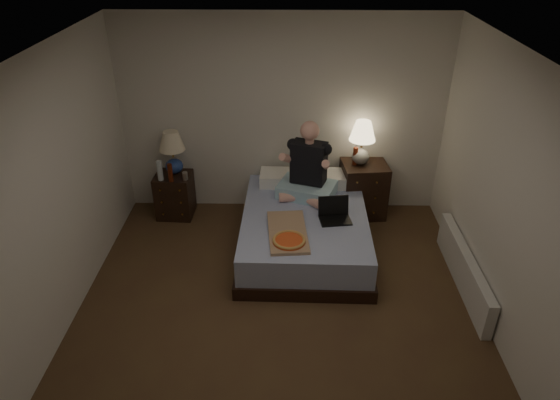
{
  "coord_description": "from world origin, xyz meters",
  "views": [
    {
      "loc": [
        0.08,
        -3.57,
        3.45
      ],
      "look_at": [
        0.0,
        0.9,
        0.85
      ],
      "focal_mm": 32.0,
      "sensor_mm": 36.0,
      "label": 1
    }
  ],
  "objects_px": {
    "nightstand_left": "(175,195)",
    "water_bottle": "(160,171)",
    "nightstand_right": "(363,189)",
    "radiator": "(464,270)",
    "beer_bottle_right": "(355,156)",
    "laptop": "(336,212)",
    "pizza_box": "(289,241)",
    "person": "(308,161)",
    "bed": "(304,231)",
    "soda_can": "(185,176)",
    "lamp_left": "(173,153)",
    "beer_bottle_left": "(170,173)",
    "lamp_right": "(362,143)"
  },
  "relations": [
    {
      "from": "beer_bottle_left",
      "to": "laptop",
      "type": "relative_size",
      "value": 0.68
    },
    {
      "from": "lamp_left",
      "to": "pizza_box",
      "type": "relative_size",
      "value": 0.74
    },
    {
      "from": "soda_can",
      "to": "pizza_box",
      "type": "distance_m",
      "value": 1.76
    },
    {
      "from": "nightstand_left",
      "to": "nightstand_right",
      "type": "distance_m",
      "value": 2.42
    },
    {
      "from": "water_bottle",
      "to": "beer_bottle_left",
      "type": "bearing_deg",
      "value": -13.97
    },
    {
      "from": "laptop",
      "to": "pizza_box",
      "type": "relative_size",
      "value": 0.45
    },
    {
      "from": "laptop",
      "to": "pizza_box",
      "type": "xyz_separation_m",
      "value": [
        -0.51,
        -0.46,
        -0.08
      ]
    },
    {
      "from": "nightstand_left",
      "to": "water_bottle",
      "type": "height_order",
      "value": "water_bottle"
    },
    {
      "from": "beer_bottle_left",
      "to": "radiator",
      "type": "distance_m",
      "value": 3.53
    },
    {
      "from": "soda_can",
      "to": "radiator",
      "type": "bearing_deg",
      "value": -21.82
    },
    {
      "from": "soda_can",
      "to": "lamp_right",
      "type": "bearing_deg",
      "value": 5.22
    },
    {
      "from": "radiator",
      "to": "nightstand_right",
      "type": "bearing_deg",
      "value": 121.56
    },
    {
      "from": "bed",
      "to": "water_bottle",
      "type": "bearing_deg",
      "value": 162.63
    },
    {
      "from": "bed",
      "to": "soda_can",
      "type": "distance_m",
      "value": 1.63
    },
    {
      "from": "water_bottle",
      "to": "laptop",
      "type": "xyz_separation_m",
      "value": [
        2.09,
        -0.73,
        -0.11
      ]
    },
    {
      "from": "nightstand_left",
      "to": "radiator",
      "type": "relative_size",
      "value": 0.36
    },
    {
      "from": "laptop",
      "to": "pizza_box",
      "type": "height_order",
      "value": "laptop"
    },
    {
      "from": "water_bottle",
      "to": "nightstand_right",
      "type": "bearing_deg",
      "value": 4.78
    },
    {
      "from": "nightstand_right",
      "to": "beer_bottle_left",
      "type": "height_order",
      "value": "beer_bottle_left"
    },
    {
      "from": "lamp_left",
      "to": "beer_bottle_left",
      "type": "distance_m",
      "value": 0.28
    },
    {
      "from": "nightstand_left",
      "to": "person",
      "type": "distance_m",
      "value": 1.82
    },
    {
      "from": "nightstand_left",
      "to": "pizza_box",
      "type": "height_order",
      "value": "nightstand_left"
    },
    {
      "from": "beer_bottle_right",
      "to": "laptop",
      "type": "relative_size",
      "value": 0.68
    },
    {
      "from": "nightstand_left",
      "to": "lamp_right",
      "type": "xyz_separation_m",
      "value": [
        2.35,
        0.08,
        0.71
      ]
    },
    {
      "from": "nightstand_left",
      "to": "person",
      "type": "bearing_deg",
      "value": -7.41
    },
    {
      "from": "lamp_right",
      "to": "laptop",
      "type": "height_order",
      "value": "lamp_right"
    },
    {
      "from": "person",
      "to": "beer_bottle_left",
      "type": "bearing_deg",
      "value": -165.45
    },
    {
      "from": "nightstand_left",
      "to": "beer_bottle_left",
      "type": "bearing_deg",
      "value": -80.82
    },
    {
      "from": "lamp_right",
      "to": "laptop",
      "type": "distance_m",
      "value": 1.09
    },
    {
      "from": "pizza_box",
      "to": "radiator",
      "type": "xyz_separation_m",
      "value": [
        1.83,
        -0.04,
        -0.31
      ]
    },
    {
      "from": "lamp_right",
      "to": "beer_bottle_left",
      "type": "height_order",
      "value": "lamp_right"
    },
    {
      "from": "nightstand_left",
      "to": "water_bottle",
      "type": "bearing_deg",
      "value": -129.22
    },
    {
      "from": "laptop",
      "to": "radiator",
      "type": "height_order",
      "value": "laptop"
    },
    {
      "from": "radiator",
      "to": "lamp_left",
      "type": "bearing_deg",
      "value": 156.48
    },
    {
      "from": "lamp_right",
      "to": "nightstand_left",
      "type": "bearing_deg",
      "value": -177.98
    },
    {
      "from": "nightstand_right",
      "to": "pizza_box",
      "type": "xyz_separation_m",
      "value": [
        -0.94,
        -1.4,
        0.15
      ]
    },
    {
      "from": "lamp_left",
      "to": "soda_can",
      "type": "bearing_deg",
      "value": -47.74
    },
    {
      "from": "person",
      "to": "radiator",
      "type": "distance_m",
      "value": 2.08
    },
    {
      "from": "nightstand_right",
      "to": "radiator",
      "type": "bearing_deg",
      "value": -64.62
    },
    {
      "from": "person",
      "to": "pizza_box",
      "type": "bearing_deg",
      "value": -82.38
    },
    {
      "from": "lamp_left",
      "to": "nightstand_left",
      "type": "bearing_deg",
      "value": -107.46
    },
    {
      "from": "bed",
      "to": "water_bottle",
      "type": "relative_size",
      "value": 7.5
    },
    {
      "from": "lamp_left",
      "to": "water_bottle",
      "type": "height_order",
      "value": "lamp_left"
    },
    {
      "from": "nightstand_right",
      "to": "beer_bottle_right",
      "type": "height_order",
      "value": "beer_bottle_right"
    },
    {
      "from": "bed",
      "to": "pizza_box",
      "type": "xyz_separation_m",
      "value": [
        -0.18,
        -0.61,
        0.27
      ]
    },
    {
      "from": "water_bottle",
      "to": "beer_bottle_left",
      "type": "height_order",
      "value": "water_bottle"
    },
    {
      "from": "beer_bottle_left",
      "to": "soda_can",
      "type": "bearing_deg",
      "value": 15.85
    },
    {
      "from": "nightstand_left",
      "to": "beer_bottle_left",
      "type": "distance_m",
      "value": 0.44
    },
    {
      "from": "beer_bottle_right",
      "to": "laptop",
      "type": "bearing_deg",
      "value": -108.06
    },
    {
      "from": "beer_bottle_right",
      "to": "laptop",
      "type": "distance_m",
      "value": 0.99
    }
  ]
}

